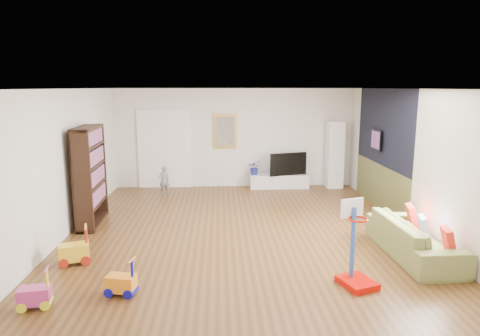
{
  "coord_description": "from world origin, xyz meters",
  "views": [
    {
      "loc": [
        -0.4,
        -7.92,
        2.73
      ],
      "look_at": [
        0.0,
        0.4,
        1.15
      ],
      "focal_mm": 32.0,
      "sensor_mm": 36.0,
      "label": 1
    }
  ],
  "objects_px": {
    "media_console": "(279,181)",
    "basketball_hoop": "(359,244)",
    "sofa": "(414,238)",
    "bookshelf": "(90,176)"
  },
  "relations": [
    {
      "from": "media_console",
      "to": "basketball_hoop",
      "type": "distance_m",
      "value": 5.94
    },
    {
      "from": "media_console",
      "to": "basketball_hoop",
      "type": "relative_size",
      "value": 1.31
    },
    {
      "from": "sofa",
      "to": "basketball_hoop",
      "type": "xyz_separation_m",
      "value": [
        -1.26,
        -1.04,
        0.3
      ]
    },
    {
      "from": "bookshelf",
      "to": "sofa",
      "type": "xyz_separation_m",
      "value": [
        5.75,
        -1.97,
        -0.68
      ]
    },
    {
      "from": "bookshelf",
      "to": "basketball_hoop",
      "type": "bearing_deg",
      "value": -36.73
    },
    {
      "from": "sofa",
      "to": "basketball_hoop",
      "type": "bearing_deg",
      "value": 127.7
    },
    {
      "from": "media_console",
      "to": "basketball_hoop",
      "type": "xyz_separation_m",
      "value": [
        0.28,
        -5.92,
        0.42
      ]
    },
    {
      "from": "sofa",
      "to": "basketball_hoop",
      "type": "height_order",
      "value": "basketball_hoop"
    },
    {
      "from": "basketball_hoop",
      "to": "bookshelf",
      "type": "bearing_deg",
      "value": 126.19
    },
    {
      "from": "bookshelf",
      "to": "basketball_hoop",
      "type": "height_order",
      "value": "bookshelf"
    }
  ]
}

